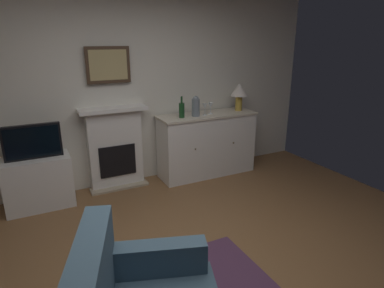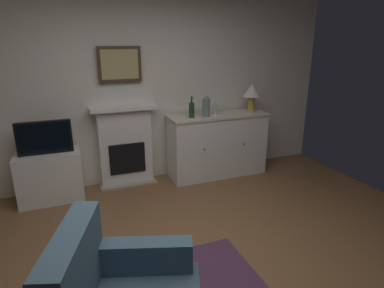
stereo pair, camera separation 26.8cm
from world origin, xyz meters
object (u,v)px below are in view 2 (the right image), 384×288
table_lamp (252,93)px  fireplace_unit (126,146)px  tv_set (45,138)px  vase_decorative (206,106)px  sideboard_cabinet (217,145)px  wine_glass_left (216,107)px  wine_bottle (192,110)px  framed_picture (120,64)px  wine_glass_center (222,106)px  tv_cabinet (50,177)px

table_lamp → fireplace_unit: bearing=174.5°
fireplace_unit → tv_set: fireplace_unit is taller
vase_decorative → tv_set: 2.08m
sideboard_cabinet → vase_decorative: (-0.21, -0.05, 0.60)m
fireplace_unit → wine_glass_left: (1.23, -0.23, 0.49)m
wine_bottle → wine_glass_left: bearing=-1.9°
framed_picture → tv_set: framed_picture is taller
wine_glass_left → vase_decorative: size_ratio=0.59×
wine_glass_center → table_lamp: bearing=2.5°
wine_bottle → wine_glass_left: (0.35, -0.01, 0.01)m
table_lamp → vase_decorative: table_lamp is taller
fireplace_unit → wine_bottle: 1.02m
wine_glass_center → tv_cabinet: wine_glass_center is taller
wine_glass_left → wine_glass_center: bearing=17.3°
table_lamp → tv_set: 2.84m
framed_picture → tv_set: size_ratio=0.89×
framed_picture → table_lamp: bearing=-6.9°
wine_bottle → vase_decorative: bearing=-1.5°
tv_cabinet → tv_set: size_ratio=1.21×
table_lamp → framed_picture: bearing=173.1°
fireplace_unit → wine_bottle: wine_bottle is taller
framed_picture → wine_glass_left: framed_picture is taller
table_lamp → tv_set: table_lamp is taller
fireplace_unit → wine_glass_left: 1.35m
framed_picture → wine_bottle: framed_picture is taller
tv_set → wine_bottle: bearing=-1.1°
framed_picture → sideboard_cabinet: 1.76m
wine_glass_left → wine_glass_center: 0.12m
framed_picture → table_lamp: (1.84, -0.22, -0.43)m
wine_glass_center → vase_decorative: vase_decorative is taller
sideboard_cabinet → wine_glass_center: 0.58m
wine_bottle → tv_cabinet: (-1.86, 0.06, -0.71)m
wine_glass_left → tv_cabinet: size_ratio=0.22×
table_lamp → vase_decorative: 0.76m
framed_picture → wine_bottle: bearing=-16.9°
fireplace_unit → wine_bottle: bearing=-14.1°
wine_bottle → tv_set: (-1.86, 0.04, -0.20)m
framed_picture → wine_glass_center: size_ratio=3.33×
wine_glass_left → wine_glass_center: size_ratio=1.00×
vase_decorative → wine_bottle: bearing=178.5°
wine_bottle → tv_set: 1.87m
framed_picture → vase_decorative: (1.09, -0.27, -0.57)m
fireplace_unit → sideboard_cabinet: (1.30, -0.18, -0.09)m
table_lamp → tv_cabinet: table_lamp is taller
fireplace_unit → sideboard_cabinet: size_ratio=0.77×
vase_decorative → tv_cabinet: size_ratio=0.37×
vase_decorative → wine_glass_left: bearing=-2.5°
fireplace_unit → sideboard_cabinet: 1.32m
table_lamp → wine_bottle: (-0.96, -0.04, -0.17)m
table_lamp → tv_set: bearing=-179.8°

